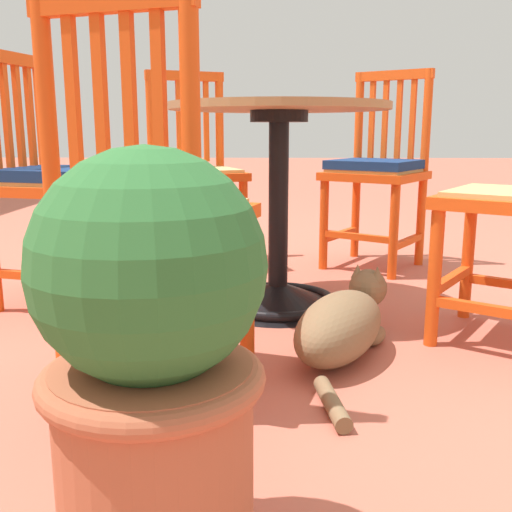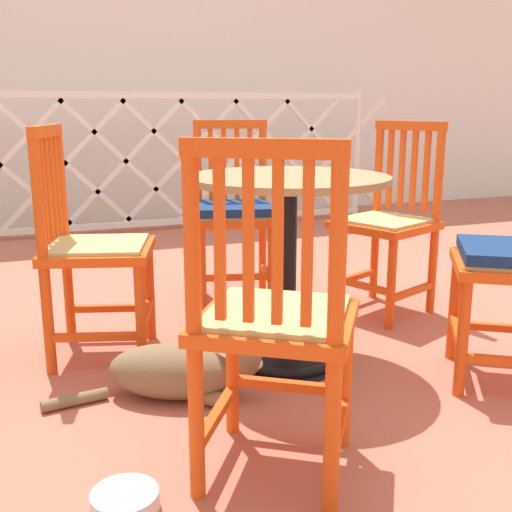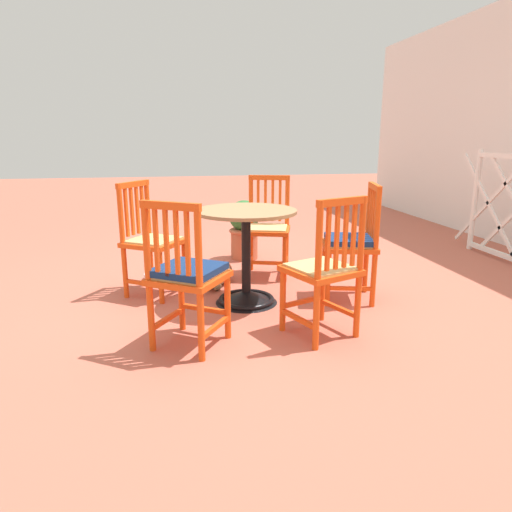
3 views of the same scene
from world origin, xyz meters
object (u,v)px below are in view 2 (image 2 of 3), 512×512
(orange_chair_near_fence, at_px, (275,324))
(orange_chair_tucked_in, at_px, (233,215))
(orange_chair_by_planter, at_px, (388,224))
(orange_chair_at_corner, at_px, (92,250))
(pet_water_bowl, at_px, (125,501))
(cafe_table, at_px, (287,290))
(tabby_cat, at_px, (182,372))

(orange_chair_near_fence, relative_size, orange_chair_tucked_in, 1.00)
(orange_chair_by_planter, bearing_deg, orange_chair_at_corner, -177.01)
(pet_water_bowl, bearing_deg, cafe_table, 44.16)
(orange_chair_tucked_in, xyz_separation_m, pet_water_bowl, (-0.82, -1.56, -0.42))
(orange_chair_by_planter, bearing_deg, tabby_cat, -153.87)
(cafe_table, distance_m, orange_chair_at_corner, 0.78)
(cafe_table, bearing_deg, pet_water_bowl, -135.84)
(orange_chair_at_corner, bearing_deg, orange_chair_near_fence, -71.42)
(orange_chair_near_fence, height_order, tabby_cat, orange_chair_near_fence)
(cafe_table, distance_m, pet_water_bowl, 1.08)
(orange_chair_by_planter, height_order, orange_chair_tucked_in, same)
(cafe_table, xyz_separation_m, orange_chair_at_corner, (-0.70, 0.31, 0.15))
(orange_chair_at_corner, height_order, orange_chair_by_planter, same)
(orange_chair_tucked_in, bearing_deg, orange_chair_near_fence, -104.89)
(tabby_cat, bearing_deg, orange_chair_at_corner, 114.58)
(orange_chair_tucked_in, height_order, pet_water_bowl, orange_chair_tucked_in)
(orange_chair_tucked_in, bearing_deg, orange_chair_by_planter, -34.87)
(cafe_table, xyz_separation_m, pet_water_bowl, (-0.76, -0.73, -0.26))
(pet_water_bowl, bearing_deg, orange_chair_tucked_in, 62.35)
(orange_chair_by_planter, bearing_deg, orange_chair_tucked_in, 145.13)
(pet_water_bowl, bearing_deg, orange_chair_at_corner, 86.73)
(cafe_table, bearing_deg, orange_chair_near_fence, -115.96)
(orange_chair_at_corner, height_order, pet_water_bowl, orange_chair_at_corner)
(orange_chair_at_corner, xyz_separation_m, orange_chair_near_fence, (0.35, -1.03, 0.00))
(orange_chair_near_fence, height_order, pet_water_bowl, orange_chair_near_fence)
(orange_chair_at_corner, bearing_deg, orange_chair_by_planter, 2.99)
(orange_chair_near_fence, distance_m, tabby_cat, 0.64)
(orange_chair_near_fence, bearing_deg, cafe_table, 64.04)
(cafe_table, xyz_separation_m, orange_chair_by_planter, (0.69, 0.38, 0.15))
(orange_chair_near_fence, xyz_separation_m, orange_chair_by_planter, (1.04, 1.10, 0.00))
(cafe_table, height_order, orange_chair_tucked_in, orange_chair_tucked_in)
(pet_water_bowl, bearing_deg, orange_chair_near_fence, 2.15)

